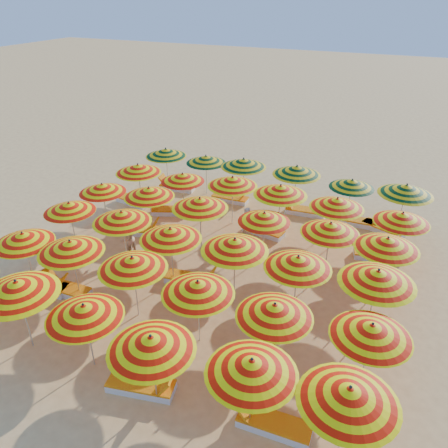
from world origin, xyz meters
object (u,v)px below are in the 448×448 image
(umbrella_21, at_px, (264,217))
(umbrella_28, at_px, (337,203))
(lounger_10, at_px, (176,187))
(umbrella_19, at_px, (149,192))
(umbrella_2, at_px, (84,311))
(umbrella_14, at_px, (170,234))
(umbrella_16, at_px, (298,262))
(lounger_2, at_px, (44,287))
(umbrella_15, at_px, (235,245))
(umbrella_32, at_px, (244,163))
(beachgoer_b, at_px, (127,239))
(umbrella_8, at_px, (133,263))
(umbrella_30, at_px, (166,152))
(umbrella_5, at_px, (349,395))
(umbrella_13, at_px, (122,217))
(lounger_0, at_px, (143,386))
(umbrella_24, at_px, (138,169))
(umbrella_33, at_px, (297,170))
(umbrella_35, at_px, (406,190))
(beachgoer_a, at_px, (246,226))
(umbrella_23, at_px, (387,243))
(umbrella_4, at_px, (252,367))
(umbrella_7, at_px, (71,247))
(umbrella_18, at_px, (102,188))
(lounger_14, at_px, (384,229))
(umbrella_22, at_px, (330,228))
(umbrella_29, at_px, (402,218))
(lounger_13, at_px, (360,222))
(lounger_8, at_px, (262,230))
(umbrella_34, at_px, (352,184))
(umbrella_20, at_px, (200,203))
(lounger_5, at_px, (139,230))
(umbrella_9, at_px, (198,288))
(umbrella_17, at_px, (378,277))
(lounger_11, at_px, (231,198))
(lounger_4, at_px, (192,279))
(umbrella_6, at_px, (23,238))
(umbrella_10, at_px, (275,310))
(lounger_9, at_px, (379,255))
(umbrella_1, at_px, (17,288))
(lounger_7, at_px, (170,211))
(umbrella_26, at_px, (233,182))
(lounger_3, at_px, (64,288))
(umbrella_31, at_px, (206,159))
(umbrella_3, at_px, (151,343))
(umbrella_12, at_px, (69,207))
(lounger_6, at_px, (134,201))
(umbrella_27, at_px, (281,190))
(lounger_12, at_px, (304,211))
(umbrella_11, at_px, (371,331))

(umbrella_21, height_order, umbrella_28, umbrella_28)
(lounger_10, bearing_deg, umbrella_19, 98.76)
(umbrella_2, height_order, umbrella_14, umbrella_14)
(umbrella_16, bearing_deg, lounger_2, -163.39)
(umbrella_14, height_order, umbrella_15, umbrella_15)
(umbrella_32, relative_size, beachgoer_b, 1.77)
(umbrella_8, xyz_separation_m, lounger_2, (-3.52, -0.29, -1.75))
(umbrella_30, bearing_deg, umbrella_5, -45.52)
(umbrella_13, xyz_separation_m, lounger_0, (3.71, -4.58, -1.76))
(umbrella_24, relative_size, umbrella_33, 1.07)
(umbrella_35, height_order, beachgoer_a, umbrella_35)
(umbrella_23, distance_m, umbrella_32, 8.09)
(umbrella_4, relative_size, umbrella_7, 0.96)
(umbrella_18, xyz_separation_m, lounger_14, (10.66, 4.27, -1.60))
(umbrella_13, xyz_separation_m, umbrella_28, (6.54, 4.21, -0.03))
(umbrella_22, xyz_separation_m, umbrella_28, (-0.18, 1.93, 0.03))
(umbrella_13, bearing_deg, lounger_10, 104.19)
(umbrella_29, bearing_deg, umbrella_22, -138.99)
(lounger_13, bearing_deg, lounger_8, -147.87)
(umbrella_34, height_order, lounger_14, umbrella_34)
(umbrella_20, xyz_separation_m, lounger_5, (-2.84, -0.01, -1.79))
(umbrella_9, relative_size, umbrella_17, 0.93)
(umbrella_34, height_order, lounger_11, umbrella_34)
(lounger_4, bearing_deg, umbrella_17, -7.22)
(umbrella_7, height_order, umbrella_20, umbrella_20)
(umbrella_6, distance_m, umbrella_10, 8.49)
(lounger_9, xyz_separation_m, lounger_10, (-9.95, 2.33, 0.00))
(umbrella_1, relative_size, umbrella_34, 1.29)
(lounger_7, relative_size, lounger_9, 1.00)
(lounger_4, distance_m, lounger_8, 4.32)
(lounger_10, bearing_deg, umbrella_2, 100.46)
(umbrella_7, relative_size, lounger_5, 1.32)
(umbrella_26, distance_m, lounger_0, 9.26)
(lounger_3, xyz_separation_m, beachgoer_a, (4.26, 5.44, 0.60))
(umbrella_31, bearing_deg, lounger_9, -16.97)
(umbrella_13, xyz_separation_m, umbrella_20, (2.01, 2.00, 0.03))
(umbrella_8, distance_m, umbrella_28, 7.88)
(umbrella_4, bearing_deg, lounger_0, -176.94)
(umbrella_3, xyz_separation_m, beachgoer_a, (-0.83, 7.88, -1.15))
(umbrella_12, relative_size, umbrella_23, 0.92)
(umbrella_9, bearing_deg, umbrella_7, 177.52)
(umbrella_17, bearing_deg, umbrella_22, 126.62)
(umbrella_31, height_order, lounger_7, umbrella_31)
(umbrella_32, height_order, lounger_6, umbrella_32)
(umbrella_27, bearing_deg, umbrella_10, -73.35)
(umbrella_15, bearing_deg, umbrella_22, 45.50)
(umbrella_2, distance_m, lounger_12, 11.37)
(umbrella_3, bearing_deg, umbrella_11, 29.79)
(umbrella_5, xyz_separation_m, lounger_7, (-9.11, 8.39, -1.77))
(umbrella_10, distance_m, lounger_6, 11.31)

